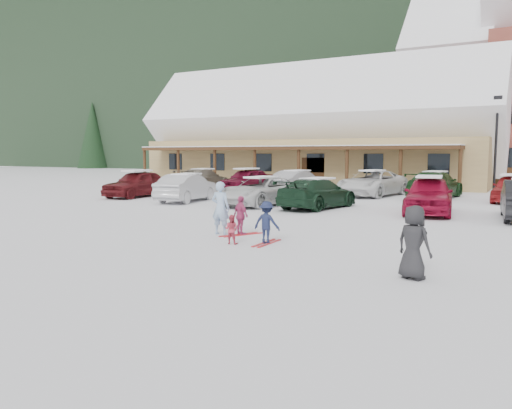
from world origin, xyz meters
The scene contains 24 objects.
ground centered at (0.00, 0.00, 0.00)m, with size 160.00×160.00×0.00m, color white.
forested_hillside centered at (0.00, 85.00, 19.00)m, with size 300.00×70.00×38.00m, color black.
day_lodge centered at (-9.00, 27.96, 3.94)m, with size 29.12×12.50×10.38m.
lamp_post centered at (5.34, 23.67, 3.49)m, with size 0.50×0.25×6.17m.
conifer_0 centered at (-26.00, 30.00, 5.69)m, with size 4.40×4.40×10.20m.
conifer_2 centered at (-30.00, 42.00, 6.83)m, with size 5.28×5.28×12.24m.
adult_skier centered at (-0.95, 0.97, 0.83)m, with size 0.61×0.40×1.66m, color #9EBDE1.
toddler_red centered at (0.22, -0.27, 0.41)m, with size 0.40×0.31×0.82m, color #C83B51.
child_navy centered at (1.05, 0.26, 0.60)m, with size 0.77×0.44×1.19m, color #192141.
skis_child_navy centered at (1.05, 0.26, 0.01)m, with size 0.20×1.40×0.03m, color red.
child_magenta centered at (-0.33, 1.16, 0.61)m, with size 0.72×0.30×1.23m, color #B8396D.
skis_child_magenta centered at (-0.33, 1.16, 0.01)m, with size 0.20×1.40×0.03m, color red.
bystander_dark centered at (5.49, -1.82, 0.75)m, with size 0.73×0.48×1.50m, color #242326.
parked_car_0 centered at (-12.52, 9.91, 0.77)m, with size 1.82×4.52×1.54m, color #5D1418.
parked_car_1 centered at (-8.35, 9.10, 0.73)m, with size 1.54×4.41×1.45m, color silver.
parked_car_2 centered at (-4.00, 9.31, 0.69)m, with size 2.30×4.98×1.38m, color silver.
parked_car_3 centered at (-1.12, 9.38, 0.69)m, with size 1.94×4.77×1.38m, color #15321F.
parked_car_4 centered at (3.75, 9.67, 0.79)m, with size 1.86×4.62×1.57m, color maroon.
parked_car_7 centered at (-12.92, 17.07, 0.72)m, with size 2.01×4.94×1.43m, color slate.
parked_car_8 centered at (-9.03, 16.53, 0.77)m, with size 1.81×4.49×1.53m, color maroon.
parked_car_9 centered at (-5.30, 16.41, 0.73)m, with size 1.55×4.44×1.46m, color #9B9BA0.
parked_car_10 centered at (-0.80, 17.15, 0.76)m, with size 2.54×5.50×1.53m, color white.
parked_car_11 centered at (2.71, 17.45, 0.76)m, with size 2.12×5.21×1.51m, color #1A401C.
parked_car_12 centered at (6.60, 16.83, 0.72)m, with size 1.70×4.22×1.44m, color #AB1D21.
Camera 1 is at (7.50, -11.98, 2.53)m, focal length 35.00 mm.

